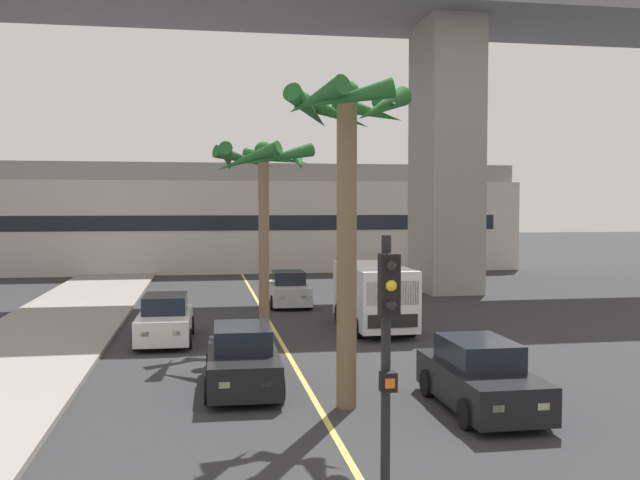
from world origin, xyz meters
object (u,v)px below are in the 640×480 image
car_queue_third (165,320)px  palm_tree_mid_median (263,178)px  car_queue_front (289,290)px  delivery_van (373,295)px  palm_tree_near_median (348,157)px  car_queue_second (243,360)px  traffic_light_median_near (387,356)px  car_queue_fourth (480,378)px

car_queue_third → palm_tree_mid_median: (3.23, -0.79, 4.76)m
car_queue_front → palm_tree_mid_median: bearing=-102.4°
car_queue_third → delivery_van: (7.44, 1.06, 0.57)m
palm_tree_near_median → car_queue_front: bearing=87.7°
car_queue_front → car_queue_third: (-5.12, -7.82, 0.00)m
car_queue_second → palm_tree_mid_median: size_ratio=0.62×
traffic_light_median_near → palm_tree_near_median: (0.97, 7.05, 2.93)m
car_queue_fourth → palm_tree_near_median: size_ratio=0.56×
car_queue_fourth → palm_tree_mid_median: (-4.12, 8.42, 4.76)m
car_queue_front → palm_tree_mid_median: 10.02m
car_queue_fourth → traffic_light_median_near: traffic_light_median_near is taller
car_queue_second → palm_tree_mid_median: (1.01, 5.75, 4.76)m
car_queue_fourth → palm_tree_near_median: bearing=167.6°
delivery_van → traffic_light_median_near: size_ratio=1.25×
palm_tree_mid_median → palm_tree_near_median: bearing=-80.9°
car_queue_second → traffic_light_median_near: traffic_light_median_near is taller
car_queue_second → car_queue_fourth: 5.79m
car_queue_fourth → car_queue_second: bearing=152.5°
car_queue_front → car_queue_third: 9.35m
car_queue_second → palm_tree_mid_median: 7.53m
delivery_van → palm_tree_mid_median: bearing=-156.2°
delivery_van → palm_tree_mid_median: size_ratio=0.79×
car_queue_fourth → car_queue_third: bearing=128.6°
car_queue_fourth → delivery_van: (0.08, 10.28, 0.57)m
car_queue_fourth → palm_tree_near_median: palm_tree_near_median is taller
traffic_light_median_near → palm_tree_mid_median: bearing=91.0°
delivery_van → palm_tree_near_median: 10.99m
delivery_van → palm_tree_near_median: size_ratio=0.72×
car_queue_front → palm_tree_near_median: size_ratio=0.57×
car_queue_third → traffic_light_median_near: traffic_light_median_near is taller
palm_tree_near_median → palm_tree_mid_median: size_ratio=1.10×
car_queue_front → car_queue_third: size_ratio=1.00×
palm_tree_near_median → delivery_van: bearing=72.9°
palm_tree_mid_median → car_queue_second: bearing=-100.0°
palm_tree_near_median → traffic_light_median_near: bearing=-97.9°
traffic_light_median_near → delivery_van: bearing=76.7°
traffic_light_median_near → palm_tree_mid_median: size_ratio=0.63×
car_queue_fourth → car_queue_front: bearing=97.5°
car_queue_third → palm_tree_mid_median: bearing=-13.8°
car_queue_front → car_queue_third: same height
car_queue_third → car_queue_fourth: 11.79m
traffic_light_median_near → palm_tree_near_median: size_ratio=0.57×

